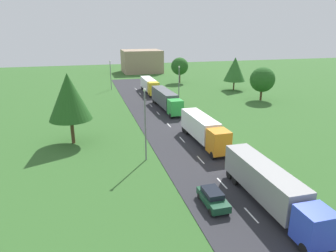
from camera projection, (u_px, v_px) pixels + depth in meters
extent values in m
cube|color=#2B2B30|center=(213.00, 173.00, 34.49)|extent=(10.00, 140.00, 0.06)
cube|color=white|center=(251.00, 215.00, 26.68)|extent=(0.16, 2.40, 0.01)
cube|color=white|center=(222.00, 183.00, 32.19)|extent=(0.16, 2.40, 0.01)
cube|color=white|center=(201.00, 160.00, 37.93)|extent=(0.16, 2.40, 0.01)
cube|color=white|center=(182.00, 140.00, 44.86)|extent=(0.16, 2.40, 0.01)
cube|color=white|center=(169.00, 125.00, 51.72)|extent=(0.16, 2.40, 0.01)
cube|color=white|center=(158.00, 113.00, 58.85)|extent=(0.16, 2.40, 0.01)
cube|color=white|center=(151.00, 106.00, 64.74)|extent=(0.16, 2.40, 0.01)
cube|color=white|center=(145.00, 99.00, 70.70)|extent=(0.16, 2.40, 0.01)
cube|color=white|center=(140.00, 94.00, 76.66)|extent=(0.16, 2.40, 0.01)
cube|color=white|center=(136.00, 89.00, 82.59)|extent=(0.16, 2.40, 0.01)
cube|color=blue|center=(314.00, 226.00, 22.16)|extent=(2.47, 2.40, 2.75)
cube|color=black|center=(327.00, 230.00, 20.97)|extent=(2.10, 0.12, 1.21)
cube|color=gray|center=(263.00, 179.00, 28.54)|extent=(2.62, 11.06, 2.80)
cube|color=black|center=(261.00, 194.00, 29.03)|extent=(1.01, 10.49, 0.24)
cylinder|color=black|center=(329.00, 245.00, 22.29)|extent=(0.36, 1.00, 1.00)
cylinder|color=black|center=(305.00, 250.00, 21.78)|extent=(0.36, 1.00, 1.00)
cylinder|color=black|center=(253.00, 178.00, 32.36)|extent=(0.36, 1.00, 1.00)
cylinder|color=black|center=(235.00, 180.00, 31.85)|extent=(0.36, 1.00, 1.00)
cylinder|color=black|center=(247.00, 172.00, 33.58)|extent=(0.36, 1.00, 1.00)
cylinder|color=black|center=(230.00, 174.00, 33.07)|extent=(0.36, 1.00, 1.00)
cube|color=orange|center=(219.00, 142.00, 38.43)|extent=(2.49, 2.71, 3.01)
cube|color=black|center=(223.00, 141.00, 37.11)|extent=(2.10, 0.14, 1.33)
cube|color=white|center=(200.00, 125.00, 44.17)|extent=(2.68, 9.41, 2.90)
cube|color=black|center=(199.00, 136.00, 44.67)|extent=(1.08, 8.91, 0.24)
cylinder|color=black|center=(228.00, 154.00, 38.57)|extent=(0.37, 1.01, 1.00)
cylinder|color=black|center=(213.00, 155.00, 38.00)|extent=(0.37, 1.01, 1.00)
cylinder|color=black|center=(199.00, 130.00, 47.55)|extent=(0.37, 1.01, 1.00)
cylinder|color=black|center=(186.00, 131.00, 46.98)|extent=(0.37, 1.01, 1.00)
cylinder|color=black|center=(196.00, 128.00, 48.58)|extent=(0.37, 1.01, 1.00)
cylinder|color=black|center=(184.00, 129.00, 48.01)|extent=(0.37, 1.01, 1.00)
cube|color=green|center=(175.00, 107.00, 55.78)|extent=(2.51, 2.73, 2.78)
cube|color=black|center=(177.00, 106.00, 54.47)|extent=(2.10, 0.16, 1.22)
cube|color=#4C5156|center=(164.00, 97.00, 62.34)|extent=(2.81, 11.35, 2.90)
cube|color=black|center=(164.00, 105.00, 62.84)|extent=(1.19, 10.74, 0.24)
cylinder|color=black|center=(182.00, 115.00, 55.89)|extent=(0.38, 1.01, 1.00)
cylinder|color=black|center=(171.00, 116.00, 55.31)|extent=(0.38, 1.01, 1.00)
cylinder|color=black|center=(164.00, 101.00, 66.25)|extent=(0.38, 1.01, 1.00)
cylinder|color=black|center=(155.00, 102.00, 65.66)|extent=(0.38, 1.01, 1.00)
cylinder|color=black|center=(163.00, 100.00, 67.48)|extent=(0.38, 1.01, 1.00)
cylinder|color=black|center=(154.00, 101.00, 66.90)|extent=(0.38, 1.01, 1.00)
cube|color=yellow|center=(154.00, 88.00, 72.57)|extent=(2.47, 2.46, 3.04)
cube|color=black|center=(155.00, 87.00, 71.34)|extent=(2.10, 0.12, 1.34)
cube|color=white|center=(148.00, 84.00, 78.35)|extent=(2.60, 9.54, 2.69)
cube|color=black|center=(149.00, 89.00, 78.83)|extent=(0.99, 9.05, 0.24)
cylinder|color=black|center=(158.00, 95.00, 72.73)|extent=(0.36, 1.00, 1.00)
cylinder|color=black|center=(150.00, 95.00, 72.22)|extent=(0.36, 1.00, 1.00)
cylinder|color=black|center=(150.00, 88.00, 81.74)|extent=(0.36, 1.00, 1.00)
cylinder|color=black|center=(143.00, 88.00, 81.23)|extent=(0.36, 1.00, 1.00)
cylinder|color=black|center=(149.00, 87.00, 82.79)|extent=(0.36, 1.00, 1.00)
cylinder|color=black|center=(142.00, 87.00, 82.28)|extent=(0.36, 1.00, 1.00)
cube|color=#19472D|center=(213.00, 199.00, 27.94)|extent=(1.78, 4.10, 0.69)
cube|color=black|center=(212.00, 192.00, 27.95)|extent=(1.49, 2.30, 0.50)
cylinder|color=black|center=(227.00, 209.00, 26.97)|extent=(0.22, 0.64, 0.64)
cylinder|color=black|center=(211.00, 212.00, 26.57)|extent=(0.22, 0.64, 0.64)
cylinder|color=black|center=(215.00, 194.00, 29.53)|extent=(0.22, 0.64, 0.64)
cylinder|color=black|center=(200.00, 196.00, 29.13)|extent=(0.22, 0.64, 0.64)
cylinder|color=slate|center=(145.00, 127.00, 36.77)|extent=(0.18, 0.18, 8.81)
sphere|color=silver|center=(144.00, 90.00, 35.38)|extent=(0.36, 0.36, 0.36)
cylinder|color=slate|center=(179.00, 86.00, 64.38)|extent=(0.18, 0.18, 8.07)
sphere|color=silver|center=(179.00, 67.00, 63.10)|extent=(0.36, 0.36, 0.36)
cylinder|color=slate|center=(111.00, 76.00, 81.01)|extent=(0.18, 0.18, 7.50)
sphere|color=silver|center=(110.00, 61.00, 79.82)|extent=(0.36, 0.36, 0.36)
cylinder|color=#513823|center=(180.00, 78.00, 91.95)|extent=(0.53, 0.53, 3.07)
sphere|color=#23561E|center=(180.00, 66.00, 90.88)|extent=(5.19, 5.19, 5.19)
cylinder|color=#513823|center=(234.00, 85.00, 81.19)|extent=(0.38, 0.38, 2.46)
cone|color=#2D6628|center=(235.00, 69.00, 79.85)|extent=(5.68, 5.68, 6.24)
cylinder|color=#513823|center=(73.00, 131.00, 43.16)|extent=(0.49, 0.49, 3.58)
cone|color=#23561E|center=(69.00, 97.00, 41.60)|extent=(5.93, 5.93, 6.53)
cylinder|color=#513823|center=(261.00, 94.00, 69.67)|extent=(0.49, 0.49, 2.65)
sphere|color=#23561E|center=(262.00, 80.00, 68.62)|extent=(5.62, 5.62, 5.62)
cube|color=#9E846B|center=(142.00, 61.00, 113.78)|extent=(14.19, 12.59, 8.21)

